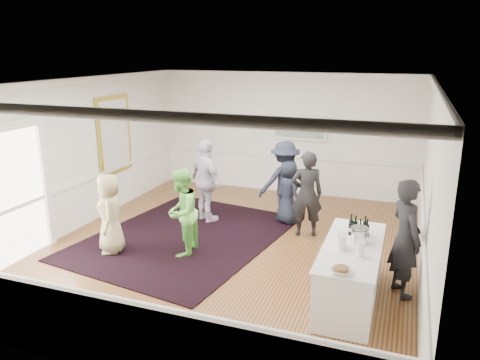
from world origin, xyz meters
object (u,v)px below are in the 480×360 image
(bartender, at_px, (406,238))
(guest_dark_b, at_px, (307,194))
(guest_green, at_px, (181,212))
(guest_lilac, at_px, (206,181))
(guest_tan, at_px, (110,214))
(ice_bucket, at_px, (359,235))
(nut_bowl, at_px, (341,270))
(guest_navy, at_px, (288,192))
(guest_dark_a, at_px, (285,181))
(serving_table, at_px, (350,273))

(bartender, distance_m, guest_dark_b, 2.71)
(guest_green, distance_m, guest_lilac, 1.81)
(guest_tan, height_order, guest_green, guest_green)
(bartender, distance_m, ice_bucket, 0.75)
(nut_bowl, bearing_deg, guest_tan, 164.93)
(ice_bucket, xyz_separation_m, nut_bowl, (-0.10, -1.10, -0.08))
(guest_dark_b, distance_m, guest_navy, 0.81)
(guest_tan, relative_size, nut_bowl, 5.47)
(guest_green, xyz_separation_m, guest_lilac, (-0.29, 1.78, 0.10))
(guest_dark_a, xyz_separation_m, guest_navy, (0.12, -0.15, -0.19))
(serving_table, relative_size, guest_lilac, 1.20)
(guest_green, distance_m, guest_dark_b, 2.63)
(guest_green, height_order, guest_dark_b, guest_dark_b)
(guest_navy, relative_size, ice_bucket, 5.55)
(bartender, relative_size, guest_dark_a, 1.04)
(serving_table, bearing_deg, guest_tan, 176.68)
(guest_dark_a, relative_size, nut_bowl, 6.45)
(serving_table, distance_m, guest_navy, 3.43)
(guest_green, distance_m, guest_dark_a, 2.79)
(bartender, height_order, guest_lilac, bartender)
(guest_lilac, distance_m, guest_navy, 1.83)
(bartender, relative_size, guest_tan, 1.23)
(guest_green, bearing_deg, guest_dark_b, 125.82)
(guest_dark_b, bearing_deg, guest_green, 21.34)
(guest_dark_b, xyz_separation_m, ice_bucket, (1.29, -2.20, 0.12))
(bartender, distance_m, nut_bowl, 1.62)
(guest_dark_a, bearing_deg, serving_table, 84.44)
(serving_table, height_order, guest_navy, guest_navy)
(bartender, distance_m, guest_navy, 3.51)
(guest_green, distance_m, ice_bucket, 3.32)
(guest_green, height_order, ice_bucket, guest_green)
(bartender, bearing_deg, guest_dark_a, 15.77)
(guest_lilac, bearing_deg, guest_green, 133.18)
(guest_lilac, height_order, guest_dark_a, guest_lilac)
(guest_dark_b, height_order, ice_bucket, guest_dark_b)
(serving_table, bearing_deg, guest_dark_a, 121.20)
(guest_green, bearing_deg, bartender, 82.68)
(guest_navy, xyz_separation_m, nut_bowl, (1.72, -3.89, 0.22))
(guest_green, xyz_separation_m, guest_dark_b, (1.99, 1.72, 0.07))
(bartender, relative_size, guest_dark_b, 1.05)
(guest_lilac, bearing_deg, serving_table, 179.30)
(bartender, bearing_deg, serving_table, 93.58)
(guest_green, distance_m, nut_bowl, 3.55)
(serving_table, height_order, nut_bowl, nut_bowl)
(guest_lilac, bearing_deg, ice_bucket, -178.34)
(ice_bucket, relative_size, nut_bowl, 0.92)
(serving_table, xyz_separation_m, guest_tan, (-4.51, 0.26, 0.31))
(guest_dark_b, bearing_deg, bartender, 116.61)
(guest_dark_b, relative_size, guest_navy, 1.25)
(guest_green, bearing_deg, guest_lilac, -175.99)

